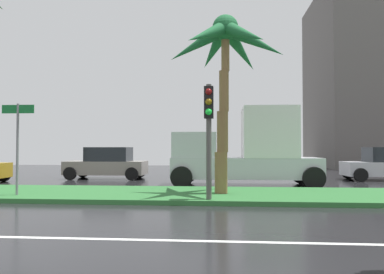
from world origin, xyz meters
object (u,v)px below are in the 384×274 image
palm_tree_centre_left (226,51)px  car_in_traffic_second (107,164)px  street_name_sign (18,136)px  box_truck_lead (247,151)px  traffic_signal_median_right (209,120)px

palm_tree_centre_left → car_in_traffic_second: (-6.39, 7.01, -4.21)m
palm_tree_centre_left → car_in_traffic_second: size_ratio=1.43×
palm_tree_centre_left → street_name_sign: palm_tree_centre_left is taller
palm_tree_centre_left → car_in_traffic_second: bearing=132.3°
car_in_traffic_second → box_truck_lead: box_truck_lead is taller
palm_tree_centre_left → street_name_sign: bearing=-171.1°
traffic_signal_median_right → box_truck_lead: 5.70m
street_name_sign → traffic_signal_median_right: bearing=-4.7°
palm_tree_centre_left → traffic_signal_median_right: palm_tree_centre_left is taller
palm_tree_centre_left → street_name_sign: 7.53m
traffic_signal_median_right → car_in_traffic_second: 10.56m
street_name_sign → box_truck_lead: box_truck_lead is taller
traffic_signal_median_right → street_name_sign: (-6.31, 0.52, -0.46)m
street_name_sign → car_in_traffic_second: 8.20m
car_in_traffic_second → box_truck_lead: size_ratio=0.67×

